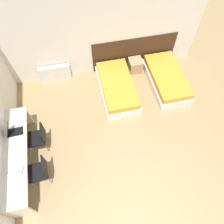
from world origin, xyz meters
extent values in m
plane|color=#9E7F56|center=(0.00, 0.00, 0.00)|extent=(20.00, 20.00, 0.00)
cube|color=silver|center=(0.00, 4.50, 1.35)|extent=(6.16, 0.05, 2.70)
cube|color=#382316|center=(1.15, 4.46, 0.53)|extent=(2.62, 0.03, 1.07)
cube|color=silver|center=(0.38, 3.48, 0.12)|extent=(0.98, 1.90, 0.24)
cube|color=gold|center=(0.38, 3.48, 0.34)|extent=(0.90, 1.82, 0.19)
cube|color=silver|center=(1.92, 3.48, 0.12)|extent=(0.98, 1.90, 0.24)
cube|color=gold|center=(1.92, 3.48, 0.34)|extent=(0.90, 1.82, 0.19)
cube|color=tan|center=(1.15, 4.23, 0.21)|extent=(0.41, 0.40, 0.42)
cube|color=silver|center=(-1.35, 4.38, 0.28)|extent=(0.93, 0.12, 0.55)
cube|color=beige|center=(-2.33, 1.76, 0.74)|extent=(0.51, 2.38, 0.04)
cube|color=beige|center=(-2.33, 0.59, 0.36)|extent=(0.46, 0.04, 0.72)
cube|color=beige|center=(-2.33, 2.93, 0.36)|extent=(0.46, 0.04, 0.72)
cube|color=black|center=(-1.93, 2.18, 0.44)|extent=(0.44, 0.44, 0.05)
cube|color=black|center=(-1.74, 2.18, 0.66)|extent=(0.04, 0.38, 0.40)
cylinder|color=slate|center=(-2.12, 2.01, 0.21)|extent=(0.02, 0.02, 0.41)
cylinder|color=slate|center=(-2.11, 2.37, 0.21)|extent=(0.02, 0.02, 0.41)
cylinder|color=slate|center=(-1.76, 2.00, 0.21)|extent=(0.02, 0.02, 0.41)
cylinder|color=slate|center=(-1.75, 2.36, 0.21)|extent=(0.02, 0.02, 0.41)
cube|color=black|center=(-1.93, 1.34, 0.44)|extent=(0.45, 0.45, 0.05)
cube|color=black|center=(-1.74, 1.36, 0.66)|extent=(0.05, 0.38, 0.40)
cylinder|color=slate|center=(-2.10, 1.15, 0.21)|extent=(0.02, 0.02, 0.41)
cylinder|color=slate|center=(-2.13, 1.51, 0.21)|extent=(0.02, 0.02, 0.41)
cylinder|color=slate|center=(-1.74, 1.17, 0.21)|extent=(0.02, 0.02, 0.41)
cylinder|color=slate|center=(-1.76, 1.54, 0.21)|extent=(0.02, 0.02, 0.41)
cube|color=black|center=(-2.32, 2.28, 0.77)|extent=(0.36, 0.23, 0.02)
cube|color=black|center=(-2.43, 2.27, 0.94)|extent=(0.15, 0.22, 0.33)
cube|color=black|center=(-2.29, 1.38, 0.76)|extent=(0.34, 0.27, 0.01)
cube|color=white|center=(-2.29, 1.38, 0.77)|extent=(0.32, 0.26, 0.01)
camera|label=1|loc=(-0.65, -0.46, 5.24)|focal=35.00mm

